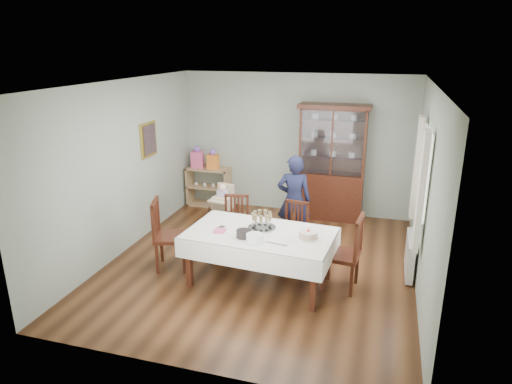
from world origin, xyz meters
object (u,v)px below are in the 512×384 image
at_px(chair_end_left, 171,248).
at_px(gift_bag_pink, 197,158).
at_px(sideboard, 209,187).
at_px(high_chair, 223,215).
at_px(dining_table, 260,257).
at_px(china_cabinet, 332,161).
at_px(champagne_tray, 262,223).
at_px(chair_far_left, 236,236).
at_px(woman, 294,200).
at_px(birthday_cake, 308,235).
at_px(chair_end_right, 342,267).
at_px(gift_bag_orange, 213,160).
at_px(chair_far_right, 292,242).

distance_m(chair_end_left, gift_bag_pink, 2.90).
relative_size(sideboard, high_chair, 0.96).
relative_size(dining_table, high_chair, 2.22).
distance_m(dining_table, high_chair, 1.80).
bearing_deg(china_cabinet, sideboard, 179.51).
height_order(china_cabinet, champagne_tray, china_cabinet).
bearing_deg(china_cabinet, gift_bag_pink, 179.97).
relative_size(champagne_tray, gift_bag_pink, 0.87).
bearing_deg(chair_far_left, high_chair, 114.45).
distance_m(china_cabinet, woman, 1.47).
relative_size(sideboard, woman, 0.59).
xyz_separation_m(woman, birthday_cake, (0.49, -1.47, 0.05)).
bearing_deg(chair_end_right, gift_bag_orange, -126.47).
distance_m(china_cabinet, gift_bag_pink, 2.73).
height_order(chair_end_right, champagne_tray, chair_end_right).
height_order(chair_far_right, gift_bag_pink, gift_bag_pink).
bearing_deg(chair_far_right, sideboard, 147.54).
bearing_deg(dining_table, chair_far_left, 126.70).
bearing_deg(gift_bag_orange, champagne_tray, -56.47).
height_order(dining_table, woman, woman).
xyz_separation_m(birthday_cake, gift_bag_orange, (-2.44, 2.83, 0.17)).
height_order(sideboard, woman, woman).
bearing_deg(woman, birthday_cake, 100.54).
bearing_deg(china_cabinet, gift_bag_orange, 179.96).
distance_m(champagne_tray, gift_bag_orange, 3.19).
xyz_separation_m(dining_table, champagne_tray, (-0.02, 0.14, 0.45)).
relative_size(chair_far_right, chair_end_left, 0.84).
distance_m(china_cabinet, chair_end_right, 2.79).
bearing_deg(birthday_cake, china_cabinet, 91.20).
relative_size(chair_end_right, champagne_tray, 2.70).
height_order(chair_far_right, birthday_cake, birthday_cake).
relative_size(chair_end_left, gift_bag_orange, 2.60).
bearing_deg(sideboard, china_cabinet, -0.49).
bearing_deg(high_chair, chair_far_right, -11.90).
bearing_deg(gift_bag_pink, sideboard, 5.12).
distance_m(chair_far_left, gift_bag_pink, 2.53).
bearing_deg(woman, high_chair, -8.09).
distance_m(woman, high_chair, 1.31).
relative_size(dining_table, chair_far_left, 2.29).
height_order(woman, gift_bag_orange, woman).
bearing_deg(high_chair, woman, 10.07).
bearing_deg(dining_table, china_cabinet, 77.80).
xyz_separation_m(chair_far_right, high_chair, (-1.35, 0.54, 0.10)).
xyz_separation_m(chair_far_left, gift_bag_orange, (-1.13, 1.93, 0.71)).
relative_size(woman, gift_bag_orange, 3.73).
relative_size(dining_table, birthday_cake, 7.35).
distance_m(champagne_tray, gift_bag_pink, 3.39).
bearing_deg(sideboard, woman, -33.73).
xyz_separation_m(dining_table, gift_bag_pink, (-2.12, 2.80, 0.62)).
bearing_deg(sideboard, gift_bag_pink, -174.88).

